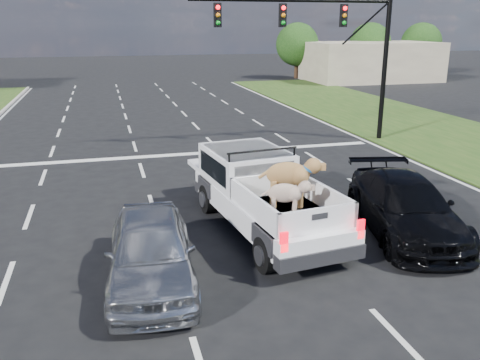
# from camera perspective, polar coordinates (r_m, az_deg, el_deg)

# --- Properties ---
(ground) EXTENTS (160.00, 160.00, 0.00)m
(ground) POSITION_cam_1_polar(r_m,az_deg,el_deg) (12.24, 0.35, -8.36)
(ground) COLOR black
(ground) RESTS_ON ground
(road_markings) EXTENTS (17.75, 60.00, 0.01)m
(road_markings) POSITION_cam_1_polar(r_m,az_deg,el_deg) (18.24, -5.13, 0.30)
(road_markings) COLOR silver
(road_markings) RESTS_ON ground
(traffic_signal) EXTENTS (9.11, 0.31, 7.00)m
(traffic_signal) POSITION_cam_1_polar(r_m,az_deg,el_deg) (23.46, 10.96, 15.53)
(traffic_signal) COLOR black
(traffic_signal) RESTS_ON ground
(building_right) EXTENTS (12.00, 7.00, 3.60)m
(building_right) POSITION_cam_1_polar(r_m,az_deg,el_deg) (51.26, 14.47, 12.76)
(building_right) COLOR #BDB190
(building_right) RESTS_ON ground
(tree_far_d) EXTENTS (4.20, 4.20, 5.40)m
(tree_far_d) POSITION_cam_1_polar(r_m,az_deg,el_deg) (52.25, 6.44, 14.88)
(tree_far_d) COLOR #332114
(tree_far_d) RESTS_ON ground
(tree_far_e) EXTENTS (4.20, 4.20, 5.40)m
(tree_far_e) POSITION_cam_1_polar(r_m,az_deg,el_deg) (55.65, 14.40, 14.61)
(tree_far_e) COLOR #332114
(tree_far_e) RESTS_ON ground
(tree_far_f) EXTENTS (4.20, 4.20, 5.40)m
(tree_far_f) POSITION_cam_1_polar(r_m,az_deg,el_deg) (58.79, 19.68, 14.27)
(tree_far_f) COLOR #332114
(tree_far_f) RESTS_ON ground
(pickup_truck) EXTENTS (2.77, 6.02, 2.18)m
(pickup_truck) POSITION_cam_1_polar(r_m,az_deg,el_deg) (13.36, 2.59, -1.37)
(pickup_truck) COLOR black
(pickup_truck) RESTS_ON ground
(silver_sedan) EXTENTS (2.11, 4.52, 1.50)m
(silver_sedan) POSITION_cam_1_polar(r_m,az_deg,el_deg) (10.84, -10.02, -7.79)
(silver_sedan) COLOR #A9ACB1
(silver_sedan) RESTS_ON ground
(black_coupe) EXTENTS (3.07, 5.39, 1.47)m
(black_coupe) POSITION_cam_1_polar(r_m,az_deg,el_deg) (13.85, 18.03, -2.85)
(black_coupe) COLOR black
(black_coupe) RESTS_ON ground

